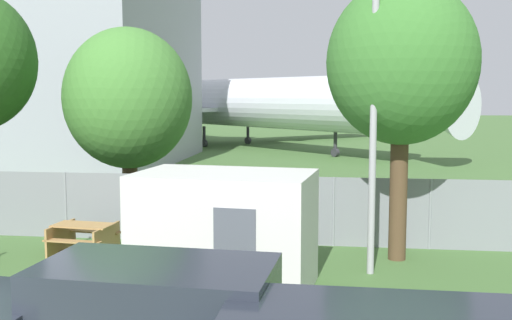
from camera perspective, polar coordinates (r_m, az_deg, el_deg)
The scene contains 7 objects.
perimeter_fence at distance 17.17m, azimuth -9.91°, elevation -4.45°, with size 56.07×0.07×1.89m.
airplane at distance 47.86m, azimuth -1.99°, elevation 5.44°, with size 32.05×29.51×11.00m.
portable_cabin at distance 12.79m, azimuth -2.99°, elevation -6.70°, with size 3.91×2.69×2.48m.
picnic_bench_open_grass at distance 16.29m, azimuth -16.11°, elevation -6.91°, with size 1.65×1.55×0.76m.
tree_behind_benches at distance 19.52m, azimuth -12.08°, elevation 5.71°, with size 4.06×4.06×6.23m.
tree_far_right at distance 15.08m, azimuth 13.71°, elevation 8.88°, with size 3.64×3.64×6.88m.
light_mast at distance 13.73m, azimuth 11.25°, elevation 9.97°, with size 0.44×0.44×8.29m.
Camera 1 is at (5.07, -6.25, 4.10)m, focal length 42.00 mm.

